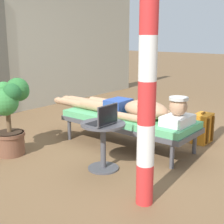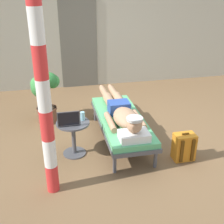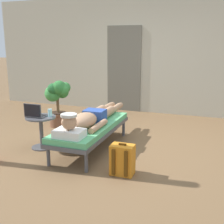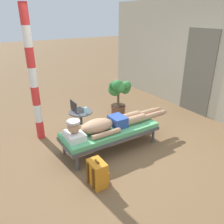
# 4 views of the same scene
# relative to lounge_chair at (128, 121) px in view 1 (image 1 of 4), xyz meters

# --- Properties ---
(ground_plane) EXTENTS (40.00, 40.00, 0.00)m
(ground_plane) POSITION_rel_lounge_chair_xyz_m (0.23, 0.19, -0.35)
(ground_plane) COLOR brown
(lounge_chair) EXTENTS (0.68, 1.81, 0.42)m
(lounge_chair) POSITION_rel_lounge_chair_xyz_m (0.00, 0.00, 0.00)
(lounge_chair) COLOR #4C4C51
(lounge_chair) RESTS_ON ground
(person_reclining) EXTENTS (0.53, 2.17, 0.33)m
(person_reclining) POSITION_rel_lounge_chair_xyz_m (0.00, -0.04, 0.17)
(person_reclining) COLOR white
(person_reclining) RESTS_ON lounge_chair
(side_table) EXTENTS (0.48, 0.48, 0.52)m
(side_table) POSITION_rel_lounge_chair_xyz_m (-0.77, -0.23, 0.01)
(side_table) COLOR #4C4C51
(side_table) RESTS_ON ground
(laptop) EXTENTS (0.31, 0.24, 0.23)m
(laptop) POSITION_rel_lounge_chair_xyz_m (-0.83, -0.28, 0.24)
(laptop) COLOR #4C4C51
(laptop) RESTS_ON side_table
(drink_glass) EXTENTS (0.06, 0.06, 0.13)m
(drink_glass) POSITION_rel_lounge_chair_xyz_m (-0.62, -0.18, 0.24)
(drink_glass) COLOR #99D8E5
(drink_glass) RESTS_ON side_table
(backpack) EXTENTS (0.30, 0.26, 0.42)m
(backpack) POSITION_rel_lounge_chair_xyz_m (0.75, -0.69, -0.15)
(backpack) COLOR orange
(backpack) RESTS_ON ground
(potted_plant) EXTENTS (0.51, 0.56, 0.95)m
(potted_plant) POSITION_rel_lounge_chair_xyz_m (-1.14, 0.96, 0.25)
(potted_plant) COLOR brown
(potted_plant) RESTS_ON ground
(porch_post) EXTENTS (0.15, 0.15, 2.52)m
(porch_post) POSITION_rel_lounge_chair_xyz_m (-1.11, -0.98, 0.92)
(porch_post) COLOR red
(porch_post) RESTS_ON ground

